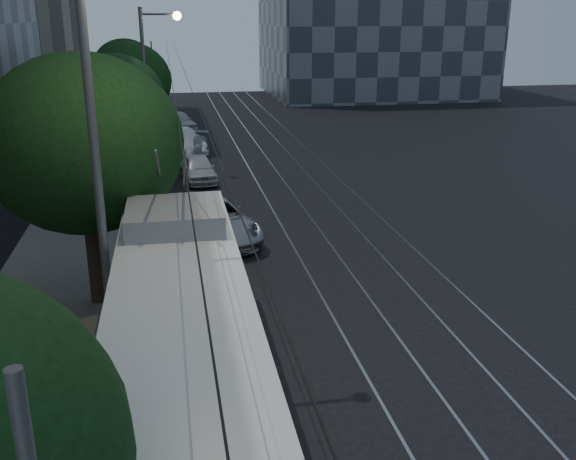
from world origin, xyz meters
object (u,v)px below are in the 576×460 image
(car_white_b, at_px, (184,149))
(streetlamp_far, at_px, (152,75))
(trolleybus, at_px, (182,343))
(car_white_c, at_px, (180,142))
(car_white_a, at_px, (198,169))
(streetlamp_near, at_px, (111,104))
(pickup_silver, at_px, (211,220))
(car_white_d, at_px, (179,121))

(car_white_b, xyz_separation_m, streetlamp_far, (-1.50, -3.12, 4.59))
(trolleybus, height_order, car_white_c, trolleybus)
(car_white_a, distance_m, streetlamp_far, 5.44)
(trolleybus, bearing_deg, streetlamp_far, 92.01)
(streetlamp_near, bearing_deg, pickup_silver, 75.37)
(car_white_d, xyz_separation_m, streetlamp_near, (-1.93, -34.96, 5.87))
(streetlamp_near, bearing_deg, streetlamp_far, 88.73)
(car_white_a, distance_m, car_white_c, 7.30)
(car_white_b, height_order, streetlamp_near, streetlamp_near)
(car_white_c, xyz_separation_m, streetlamp_near, (-1.83, -26.49, 5.83))
(pickup_silver, bearing_deg, car_white_d, 76.35)
(trolleybus, bearing_deg, car_white_c, 88.92)
(pickup_silver, bearing_deg, streetlamp_near, -119.76)
(pickup_silver, relative_size, streetlamp_far, 0.66)
(trolleybus, xyz_separation_m, streetlamp_near, (-1.17, 1.85, 4.78))
(car_white_d, bearing_deg, car_white_a, -106.31)
(car_white_d, distance_m, streetlamp_near, 35.51)
(car_white_a, bearing_deg, streetlamp_near, -102.82)
(trolleybus, height_order, car_white_d, trolleybus)
(car_white_b, xyz_separation_m, streetlamp_near, (-1.97, -24.23, 5.85))
(streetlamp_near, bearing_deg, car_white_a, 82.38)
(pickup_silver, xyz_separation_m, streetlamp_near, (-2.57, -9.86, 5.81))
(pickup_silver, distance_m, car_white_a, 9.38)
(car_white_d, relative_size, streetlamp_far, 0.49)
(trolleybus, height_order, pickup_silver, trolleybus)
(trolleybus, relative_size, car_white_a, 3.32)
(car_white_b, distance_m, streetlamp_far, 5.75)
(trolleybus, distance_m, pickup_silver, 11.83)
(pickup_silver, xyz_separation_m, car_white_a, (0.00, 9.37, -0.12))
(trolleybus, xyz_separation_m, pickup_silver, (1.40, 11.70, -1.02))
(pickup_silver, distance_m, streetlamp_far, 12.31)
(pickup_silver, relative_size, car_white_a, 1.44)
(streetlamp_near, bearing_deg, trolleybus, -57.55)
(car_white_a, bearing_deg, pickup_silver, -95.19)
(car_white_d, height_order, streetlamp_far, streetlamp_far)
(trolleybus, bearing_deg, pickup_silver, 83.43)
(car_white_d, bearing_deg, car_white_b, -108.45)
(car_white_b, relative_size, car_white_d, 1.20)
(trolleybus, relative_size, car_white_d, 3.07)
(car_white_a, relative_size, car_white_c, 0.85)
(car_white_b, distance_m, car_white_c, 2.26)
(car_white_b, bearing_deg, streetlamp_near, -76.29)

